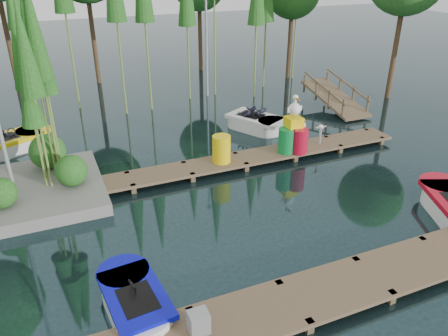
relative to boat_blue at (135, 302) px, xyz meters
name	(u,v)px	position (x,y,z in m)	size (l,w,h in m)	color
ground_plane	(215,210)	(3.15, 3.16, -0.25)	(90.00, 90.00, 0.00)	#1D3337
near_dock	(293,303)	(3.15, -1.34, -0.02)	(18.00, 1.50, 0.50)	brown
far_dock	(215,164)	(4.15, 5.66, -0.03)	(15.00, 1.20, 0.50)	brown
lamp_rear	(206,13)	(7.15, 14.16, 4.01)	(0.30, 0.30, 7.25)	gray
ramp	(335,97)	(12.15, 9.67, 0.33)	(1.50, 3.94, 1.49)	brown
boat_blue	(135,302)	(0.00, 0.00, 0.00)	(1.41, 2.71, 0.88)	white
boat_yellow_far	(11,144)	(-2.54, 10.32, 0.06)	(3.31, 2.47, 1.51)	white
boat_white_far	(256,123)	(7.29, 8.65, 0.06)	(2.59, 3.25, 1.41)	white
utility_cabinet	(199,322)	(0.98, -1.34, 0.29)	(0.40, 0.34, 0.49)	gray
yellow_barrel	(221,149)	(4.41, 5.66, 0.53)	(0.65, 0.65, 0.98)	yellow
drum_cluster	(294,135)	(7.28, 5.51, 0.68)	(1.25, 1.15, 2.16)	#0D7D34
seagull_post	(321,131)	(8.56, 5.66, 0.58)	(0.49, 0.27, 0.79)	gray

